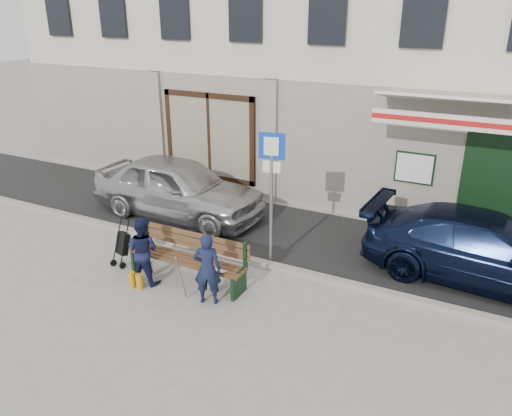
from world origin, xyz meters
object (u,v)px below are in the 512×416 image
Objects in this scene: parking_sign at (272,179)px; man at (207,269)px; car_silver at (178,187)px; bench at (185,258)px; car_navy at (486,250)px; woman at (143,250)px; stroller at (122,244)px.

parking_sign is 2.15m from man.
parking_sign is (3.14, -1.27, 1.09)m from car_silver.
bench is (1.97, -2.57, -0.29)m from car_silver.
parking_sign reaches higher than man.
car_navy is 6.42m from woman.
car_silver is at bearing 147.09° from parking_sign.
parking_sign is 2.83× the size of stroller.
parking_sign is at bearing -141.33° from woman.
car_silver is 3.28× the size of man.
woman reaches higher than stroller.
bench is at bearing -141.96° from car_silver.
stroller is (-2.30, 0.43, -0.24)m from man.
car_silver is at bearing 92.89° from car_navy.
stroller is (-6.54, -2.58, -0.23)m from car_navy.
car_silver is 1.60× the size of parking_sign.
bench is 0.80m from woman.
woman is (1.31, -2.97, -0.09)m from car_silver.
man is 1.38× the size of stroller.
man is (0.80, -0.46, 0.21)m from bench.
car_silver is at bearing 117.80° from stroller.
parking_sign is 2.07× the size of woman.
woman is (-5.69, -2.96, 0.00)m from car_navy.
stroller is (-1.50, -0.03, -0.03)m from bench.
car_navy is 5.21m from man.
car_silver reaches higher than woman.
car_navy is 1.66× the size of parking_sign.
man is 1.45m from woman.
car_navy is at bearing 7.03° from parking_sign.
car_silver is at bearing -70.51° from woman.
car_navy is 1.89× the size of bench.
car_navy is 4.23m from parking_sign.
stroller is at bearing -28.13° from woman.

